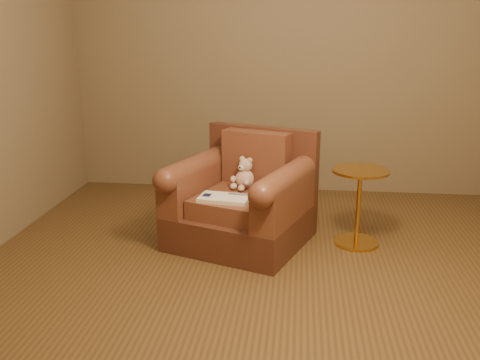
# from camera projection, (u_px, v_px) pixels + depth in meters

# --- Properties ---
(floor) EXTENTS (4.00, 4.00, 0.00)m
(floor) POSITION_uv_depth(u_px,v_px,m) (271.00, 281.00, 3.37)
(floor) COLOR brown
(floor) RESTS_ON ground
(armchair) EXTENTS (1.13, 1.11, 0.81)m
(armchair) POSITION_uv_depth(u_px,v_px,m) (243.00, 201.00, 3.93)
(armchair) COLOR #4F281A
(armchair) RESTS_ON floor
(teddy_bear) EXTENTS (0.18, 0.20, 0.24)m
(teddy_bear) POSITION_uv_depth(u_px,v_px,m) (244.00, 176.00, 3.96)
(teddy_bear) COLOR #D0A791
(teddy_bear) RESTS_ON armchair
(guidebook) EXTENTS (0.37, 0.25, 0.03)m
(guidebook) POSITION_uv_depth(u_px,v_px,m) (224.00, 198.00, 3.70)
(guidebook) COLOR beige
(guidebook) RESTS_ON armchair
(side_table) EXTENTS (0.41, 0.41, 0.57)m
(side_table) POSITION_uv_depth(u_px,v_px,m) (358.00, 205.00, 3.86)
(side_table) COLOR gold
(side_table) RESTS_ON floor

